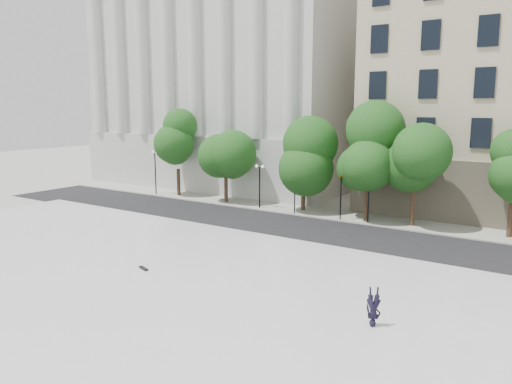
{
  "coord_description": "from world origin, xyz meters",
  "views": [
    {
      "loc": [
        18.81,
        -13.65,
        9.02
      ],
      "look_at": [
        2.89,
        10.0,
        4.12
      ],
      "focal_mm": 35.0,
      "sensor_mm": 36.0,
      "label": 1
    }
  ],
  "objects_px": {
    "traffic_light_west": "(295,171)",
    "person_lying": "(373,321)",
    "traffic_light_east": "(341,176)",
    "skateboard": "(144,268)"
  },
  "relations": [
    {
      "from": "traffic_light_east",
      "to": "skateboard",
      "type": "height_order",
      "value": "traffic_light_east"
    },
    {
      "from": "traffic_light_west",
      "to": "traffic_light_east",
      "type": "bearing_deg",
      "value": 0.0
    },
    {
      "from": "traffic_light_west",
      "to": "traffic_light_east",
      "type": "height_order",
      "value": "traffic_light_west"
    },
    {
      "from": "traffic_light_west",
      "to": "person_lying",
      "type": "bearing_deg",
      "value": -52.58
    },
    {
      "from": "traffic_light_east",
      "to": "skateboard",
      "type": "xyz_separation_m",
      "value": [
        -3.14,
        -18.12,
        -3.12
      ]
    },
    {
      "from": "traffic_light_east",
      "to": "skateboard",
      "type": "bearing_deg",
      "value": -99.84
    },
    {
      "from": "traffic_light_east",
      "to": "person_lying",
      "type": "bearing_deg",
      "value": -61.94
    },
    {
      "from": "traffic_light_west",
      "to": "person_lying",
      "type": "distance_m",
      "value": 22.87
    },
    {
      "from": "traffic_light_east",
      "to": "person_lying",
      "type": "xyz_separation_m",
      "value": [
        9.59,
        -18.0,
        -2.94
      ]
    },
    {
      "from": "traffic_light_east",
      "to": "traffic_light_west",
      "type": "bearing_deg",
      "value": 180.0
    }
  ]
}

